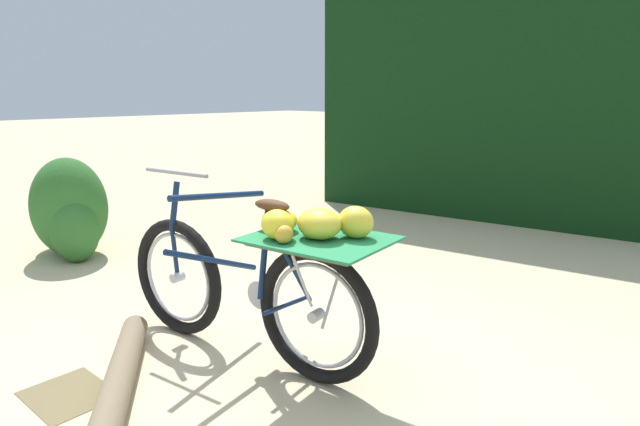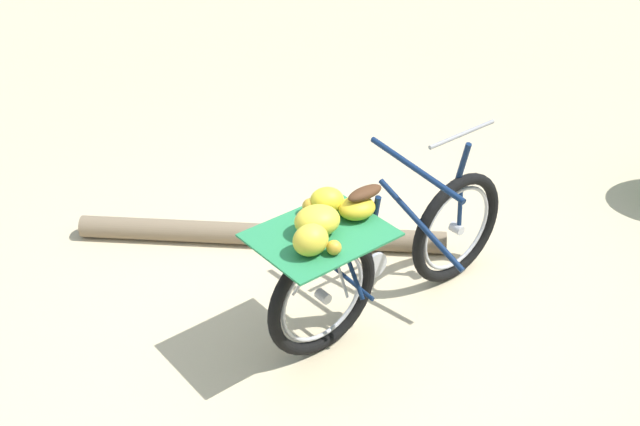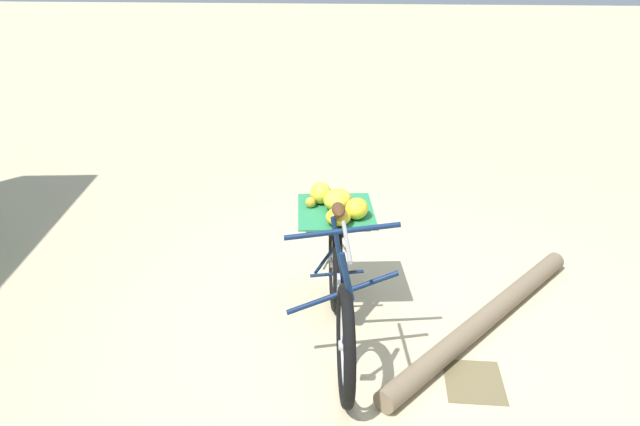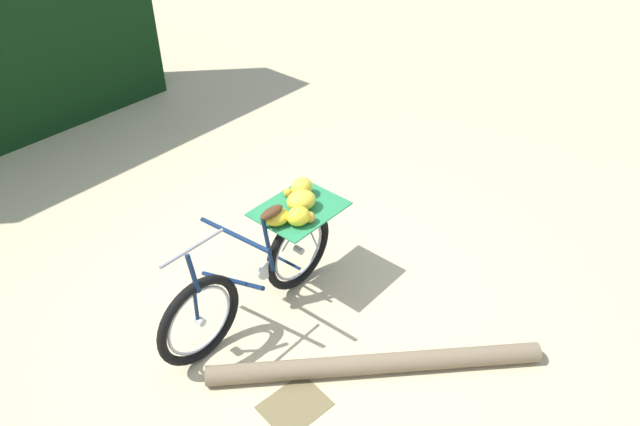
{
  "view_description": "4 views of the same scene",
  "coord_description": "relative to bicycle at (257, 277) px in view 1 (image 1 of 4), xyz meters",
  "views": [
    {
      "loc": [
        1.99,
        -1.93,
        1.49
      ],
      "look_at": [
        0.28,
        -0.02,
        0.92
      ],
      "focal_mm": 30.8,
      "sensor_mm": 36.0,
      "label": 1
    },
    {
      "loc": [
        2.04,
        2.9,
        3.08
      ],
      "look_at": [
        0.23,
        -0.01,
        0.89
      ],
      "focal_mm": 45.18,
      "sensor_mm": 36.0,
      "label": 2
    },
    {
      "loc": [
        -3.93,
        -0.24,
        2.5
      ],
      "look_at": [
        0.26,
        0.13,
        0.75
      ],
      "focal_mm": 35.39,
      "sensor_mm": 36.0,
      "label": 3
    },
    {
      "loc": [
        -2.14,
        -2.89,
        3.5
      ],
      "look_at": [
        0.36,
        -0.1,
        0.74
      ],
      "focal_mm": 32.99,
      "sensor_mm": 36.0,
      "label": 4
    }
  ],
  "objects": [
    {
      "name": "leaf_litter_patch",
      "position": [
        -0.44,
        -0.88,
        -0.49
      ],
      "size": [
        0.44,
        0.36,
        0.01
      ],
      "primitive_type": "cube",
      "color": "olive",
      "rests_on": "ground_plane"
    },
    {
      "name": "foliage_hedge",
      "position": [
        -0.68,
        4.44,
        1.06
      ],
      "size": [
        4.42,
        1.45,
        3.11
      ],
      "primitive_type": "cube",
      "rotation": [
        0.0,
        0.0,
        0.13
      ],
      "color": "black",
      "rests_on": "ground_plane"
    },
    {
      "name": "bicycle",
      "position": [
        0.0,
        0.0,
        0.0
      ],
      "size": [
        1.8,
        0.75,
        1.03
      ],
      "rotation": [
        0.0,
        0.0,
        -3.02
      ],
      "color": "black",
      "rests_on": "ground_plane"
    },
    {
      "name": "ground_plane",
      "position": [
        0.17,
        0.04,
        -0.5
      ],
      "size": [
        60.0,
        60.0,
        0.0
      ],
      "primitive_type": "plane",
      "color": "beige"
    },
    {
      "name": "shrub_cluster",
      "position": [
        -2.84,
        0.23,
        -0.1
      ],
      "size": [
        0.95,
        0.65,
        0.91
      ],
      "color": "#2D6628",
      "rests_on": "ground_plane"
    }
  ]
}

